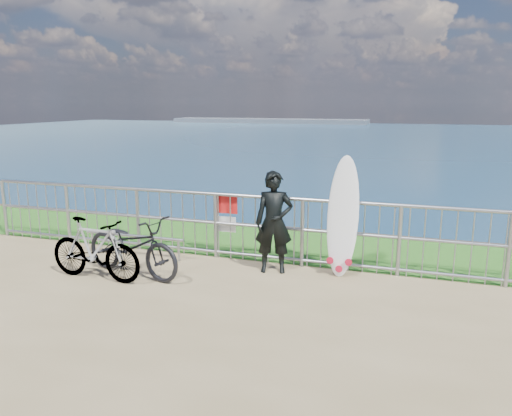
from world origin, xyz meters
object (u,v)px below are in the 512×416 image
(surfer, at_px, (274,222))
(surfboard, at_px, (343,221))
(bicycle_far, at_px, (95,249))
(bicycle_near, at_px, (132,246))

(surfer, xyz_separation_m, surfboard, (1.02, 0.23, 0.05))
(surfboard, bearing_deg, bicycle_far, -157.64)
(surfer, relative_size, surfboard, 0.86)
(surfer, xyz_separation_m, bicycle_far, (-2.42, -1.18, -0.32))
(surfboard, relative_size, bicycle_near, 1.02)
(surfer, height_order, bicycle_near, surfer)
(surfer, height_order, bicycle_far, surfer)
(bicycle_near, height_order, bicycle_far, same)
(surfer, distance_m, surfboard, 1.04)
(surfboard, bearing_deg, surfer, -167.32)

